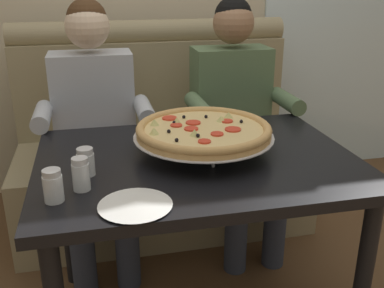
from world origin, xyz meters
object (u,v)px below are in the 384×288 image
pizza (203,131)px  booth_bench (161,153)px  diner_left (95,120)px  plate_near_left (135,203)px  shaker_pepper_flakes (53,188)px  diner_right (236,110)px  shaker_parmesan (86,164)px  patio_chair (289,81)px  shaker_oregano (81,176)px  dining_table (197,179)px

pizza → booth_bench: bearing=92.2°
diner_left → plate_near_left: 0.97m
shaker_pepper_flakes → booth_bench: bearing=66.5°
diner_left → pizza: diner_left is taller
booth_bench → diner_right: diner_right is taller
booth_bench → pizza: booth_bench is taller
shaker_pepper_flakes → shaker_parmesan: (0.10, 0.17, -0.00)m
shaker_parmesan → booth_bench: bearing=67.6°
diner_left → booth_bench: bearing=36.4°
booth_bench → patio_chair: 1.68m
shaker_pepper_flakes → shaker_oregano: size_ratio=0.94×
booth_bench → patio_chair: bearing=39.8°
plate_near_left → booth_bench: bearing=77.9°
diner_right → plate_near_left: diner_right is taller
patio_chair → pizza: bearing=-122.9°
shaker_parmesan → shaker_oregano: size_ratio=0.89×
booth_bench → shaker_parmesan: size_ratio=16.76×
booth_bench → shaker_parmesan: bearing=-112.4°
booth_bench → dining_table: (0.00, -0.90, 0.25)m
booth_bench → shaker_pepper_flakes: size_ratio=15.72×
booth_bench → plate_near_left: 1.31m
dining_table → diner_left: diner_left is taller
diner_right → patio_chair: (0.92, 1.34, -0.19)m
booth_bench → dining_table: 0.93m
patio_chair → plate_near_left: bearing=-124.0°
shaker_parmesan → plate_near_left: bearing=-62.1°
diner_right → plate_near_left: size_ratio=5.78×
diner_left → patio_chair: diner_left is taller
dining_table → plate_near_left: 0.44m
shaker_parmesan → patio_chair: patio_chair is taller
diner_left → diner_right: same height
dining_table → patio_chair: (1.29, 1.97, -0.12)m
diner_left → shaker_parmesan: 0.71m
diner_left → pizza: 0.73m
booth_bench → shaker_parmesan: (-0.40, -0.97, 0.38)m
diner_right → plate_near_left: (-0.63, -0.97, 0.04)m
shaker_oregano → plate_near_left: shaker_oregano is taller
diner_left → patio_chair: (1.65, 1.34, -0.19)m
plate_near_left → patio_chair: size_ratio=0.26×
dining_table → shaker_pepper_flakes: size_ratio=11.50×
diner_right → pizza: bearing=-118.7°
dining_table → shaker_parmesan: (-0.40, -0.07, 0.13)m
booth_bench → diner_right: 0.55m
diner_right → pizza: (-0.33, -0.60, 0.12)m
diner_left → shaker_pepper_flakes: size_ratio=12.48×
pizza → patio_chair: bearing=57.1°
shaker_oregano → shaker_parmesan: bearing=82.3°
plate_near_left → dining_table: bearing=51.3°
diner_right → dining_table: bearing=-119.6°
diner_right → shaker_pepper_flakes: diner_right is taller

